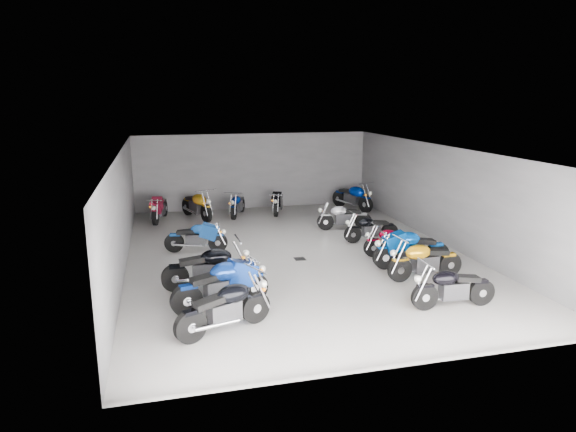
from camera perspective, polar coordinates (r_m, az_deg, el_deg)
The scene contains 21 objects.
ground at distance 15.84m, azimuth 0.84°, elevation -4.26°, with size 14.00×14.00×0.00m, color #A09D97.
wall_back at distance 22.17m, azimuth -3.85°, elevation 5.00°, with size 10.00×0.10×3.20m, color slate.
wall_left at distance 14.97m, azimuth -17.97°, elevation 0.39°, with size 0.10×14.00×3.20m, color slate.
wall_right at distance 17.39m, azimuth 16.99°, elevation 2.18°, with size 0.10×14.00×3.20m, color slate.
ceiling at distance 15.19m, azimuth 0.88°, elevation 7.41°, with size 10.00×14.00×0.04m, color black.
drain_grate at distance 15.38m, azimuth 1.32°, elevation -4.78°, with size 0.32×0.32×0.01m, color black.
motorcycle_left_a at distance 10.73m, azimuth -6.98°, elevation -10.07°, with size 2.09×1.01×0.97m.
motorcycle_left_b at distance 11.85m, azimuth -7.33°, elevation -7.62°, with size 2.31×0.75×1.03m.
motorcycle_left_c at distance 13.11m, azimuth -8.87°, elevation -5.69°, with size 2.27×0.45×1.00m.
motorcycle_left_e at distance 16.18m, azimuth -10.11°, elevation -2.35°, with size 1.94×0.59×0.86m.
motorcycle_right_a at distance 12.41m, azimuth 17.82°, elevation -7.55°, with size 2.04×0.42×0.90m.
motorcycle_right_b at distance 14.06m, azimuth 14.91°, elevation -4.80°, with size 2.15×0.44×0.95m.
motorcycle_right_c at distance 14.89m, azimuth 13.45°, elevation -3.59°, with size 2.26×0.48×0.99m.
motorcycle_right_d at distance 15.93m, azimuth 11.53°, elevation -2.73°, with size 1.89×0.37×0.83m.
motorcycle_right_e at distance 17.27m, azimuth 9.17°, elevation -1.37°, with size 1.90×0.37×0.84m.
motorcycle_right_f at distance 18.70m, azimuth 6.21°, elevation -0.08°, with size 2.00×0.51×0.88m.
motorcycle_back_a at distance 20.50m, azimuth -14.10°, elevation 0.86°, with size 0.65×2.11×0.94m.
motorcycle_back_b at distance 20.57m, azimuth -10.09°, elevation 1.20°, with size 1.04×2.15×1.00m.
motorcycle_back_c at distance 20.80m, azimuth -5.64°, elevation 1.27°, with size 0.86×1.87×0.87m.
motorcycle_back_d at distance 21.22m, azimuth -1.11°, elevation 1.59°, with size 0.82×1.92×0.88m.
motorcycle_back_f at distance 22.05m, azimuth 7.20°, elevation 2.12°, with size 1.05×2.17×1.01m.
Camera 1 is at (-3.93, -14.59, 4.75)m, focal length 32.00 mm.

